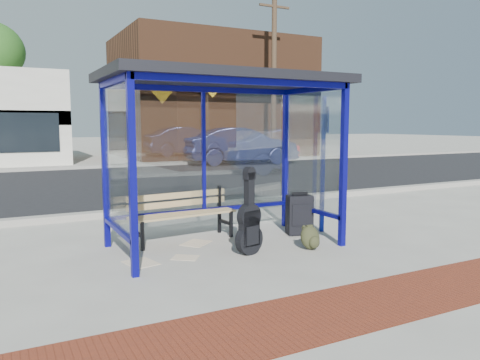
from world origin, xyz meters
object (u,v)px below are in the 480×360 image
parked_car (241,146)px  bench (182,212)px  fire_hydrant (298,151)px  guitar_bag (249,225)px  suitcase (299,215)px  backpack (311,238)px

parked_car → bench: bearing=156.7°
bench → fire_hydrant: (11.09, 13.15, -0.06)m
guitar_bag → fire_hydrant: 17.78m
suitcase → fire_hydrant: 16.54m
backpack → guitar_bag: bearing=169.2°
bench → fire_hydrant: 17.21m
parked_car → fire_hydrant: 4.31m
bench → suitcase: size_ratio=2.42×
guitar_bag → backpack: guitar_bag is taller
suitcase → parked_car: parked_car is taller
bench → guitar_bag: size_ratio=1.49×
bench → parked_car: bearing=52.9°
bench → fire_hydrant: size_ratio=2.42×
parked_car → fire_hydrant: size_ratio=7.06×
guitar_bag → fire_hydrant: (10.57, 14.30, -0.03)m
fire_hydrant → suitcase: bearing=-124.3°
bench → parked_car: (7.08, 11.64, 0.36)m
backpack → fire_hydrant: bearing=56.7°
suitcase → backpack: size_ratio=2.00×
guitar_bag → parked_car: 14.37m
bench → suitcase: (1.77, -0.51, -0.12)m
bench → guitar_bag: bearing=-71.3°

